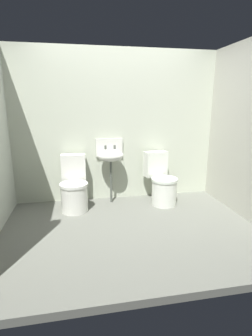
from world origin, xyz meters
The scene contains 6 objects.
ground_plane centered at (0.00, 0.00, -0.04)m, with size 3.57×2.51×0.08m, color #63665D.
wall_back centered at (0.00, 1.11, 1.16)m, with size 3.57×0.10×2.33m, color beige.
wall_right centered at (1.64, 0.10, 1.16)m, with size 0.10×2.31×2.33m, color beige.
toilet_left centered at (-0.69, 0.70, 0.32)m, with size 0.40×0.59×0.78m.
toilet_right centered at (0.65, 0.71, 0.32)m, with size 0.49×0.65×0.78m.
sink centered at (-0.12, 0.89, 0.75)m, with size 0.42×0.35×0.99m.
Camera 1 is at (-0.60, -2.91, 1.52)m, focal length 27.23 mm.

